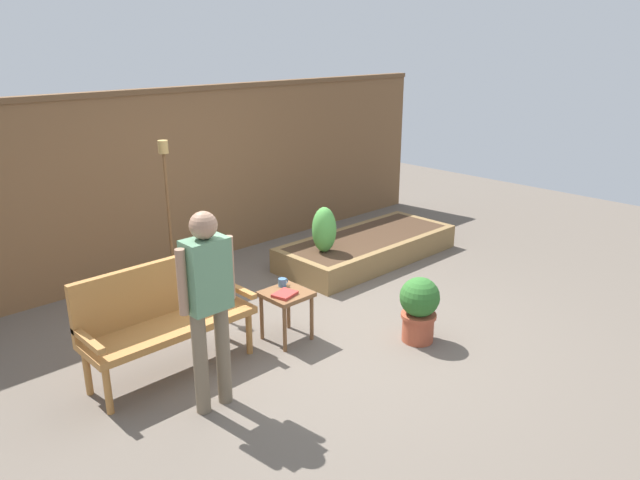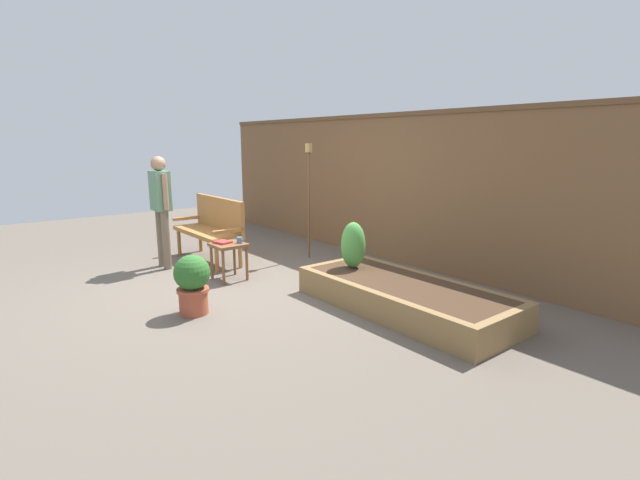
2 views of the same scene
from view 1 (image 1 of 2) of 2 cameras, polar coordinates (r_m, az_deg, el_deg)
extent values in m
plane|color=#60564C|center=(5.82, 0.79, -8.87)|extent=(14.00, 14.00, 0.00)
cube|color=brown|center=(7.43, -13.44, 5.39)|extent=(8.40, 0.10, 2.10)
cube|color=brown|center=(7.27, -14.10, 13.70)|extent=(8.40, 0.14, 0.06)
cylinder|color=#A87038|center=(5.70, -8.98, -7.53)|extent=(0.06, 0.06, 0.40)
cylinder|color=#A87038|center=(5.43, -6.76, -8.78)|extent=(0.06, 0.06, 0.40)
cylinder|color=#A87038|center=(5.16, -21.26, -11.61)|extent=(0.06, 0.06, 0.40)
cylinder|color=#A87038|center=(4.87, -19.54, -13.32)|extent=(0.06, 0.06, 0.40)
cube|color=#A87038|center=(5.15, -13.99, -8.00)|extent=(1.44, 0.48, 0.06)
cube|color=#A87038|center=(5.21, -15.40, -4.54)|extent=(1.44, 0.06, 0.48)
cube|color=#A87038|center=(4.84, -21.24, -8.88)|extent=(0.06, 0.48, 0.04)
cube|color=#A87038|center=(5.43, -7.81, -4.65)|extent=(0.06, 0.48, 0.04)
cylinder|color=brown|center=(5.85, -3.02, -6.39)|extent=(0.04, 0.04, 0.44)
cylinder|color=brown|center=(5.62, -0.80, -7.42)|extent=(0.04, 0.04, 0.44)
cylinder|color=brown|center=(5.66, -5.57, -7.35)|extent=(0.04, 0.04, 0.44)
cylinder|color=brown|center=(5.43, -3.38, -8.47)|extent=(0.04, 0.04, 0.44)
cube|color=brown|center=(5.53, -3.24, -5.16)|extent=(0.40, 0.40, 0.04)
cylinder|color=teal|center=(5.64, -3.61, -4.05)|extent=(0.08, 0.08, 0.08)
torus|color=teal|center=(5.66, -3.28, -3.94)|extent=(0.05, 0.01, 0.05)
cube|color=#B2332D|center=(5.45, -3.37, -5.17)|extent=(0.24, 0.21, 0.03)
cylinder|color=#A84C33|center=(5.72, 9.29, -8.32)|extent=(0.29, 0.29, 0.24)
cylinder|color=#A84C33|center=(5.66, 9.37, -7.08)|extent=(0.33, 0.33, 0.04)
sphere|color=#2D6628|center=(5.58, 9.47, -5.38)|extent=(0.37, 0.37, 0.37)
cube|color=olive|center=(7.39, 7.17, -1.59)|extent=(2.40, 0.09, 0.30)
cube|color=olive|center=(7.96, 2.10, 0.04)|extent=(2.40, 0.09, 0.30)
cube|color=olive|center=(6.90, -1.89, -2.96)|extent=(0.09, 0.82, 0.30)
cube|color=olive|center=(8.52, 9.73, 1.05)|extent=(0.09, 0.82, 0.30)
cube|color=#422D1E|center=(7.67, 4.54, -0.74)|extent=(2.22, 0.82, 0.30)
cylinder|color=brown|center=(7.06, 0.39, -0.87)|extent=(0.04, 0.04, 0.06)
ellipsoid|color=#4C9942|center=(6.98, 0.40, 0.99)|extent=(0.29, 0.29, 0.54)
cylinder|color=brown|center=(6.43, -14.08, 0.98)|extent=(0.03, 0.03, 1.60)
cylinder|color=#AD894C|center=(6.23, -14.71, 8.57)|extent=(0.10, 0.10, 0.13)
cylinder|color=#70604C|center=(4.70, -9.21, -10.67)|extent=(0.11, 0.11, 0.82)
cylinder|color=#70604C|center=(4.61, -11.29, -11.45)|extent=(0.11, 0.11, 0.82)
cube|color=#5B8966|center=(4.36, -10.75, -3.27)|extent=(0.32, 0.20, 0.54)
cylinder|color=#9E755B|center=(4.46, -8.61, -2.62)|extent=(0.07, 0.07, 0.49)
cylinder|color=#9E755B|center=(4.26, -12.99, -3.94)|extent=(0.07, 0.07, 0.49)
sphere|color=#9E755B|center=(4.24, -11.05, 1.38)|extent=(0.20, 0.20, 0.20)
camera|label=2|loc=(8.68, 38.63, 8.47)|focal=26.14mm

